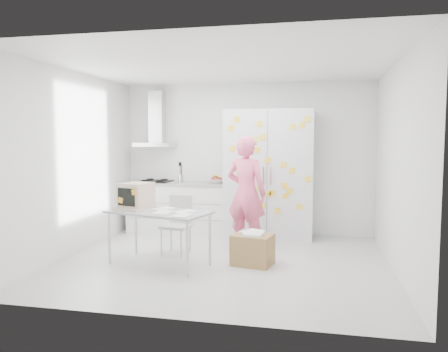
% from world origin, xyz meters
% --- Properties ---
extents(floor, '(4.50, 4.00, 0.02)m').
position_xyz_m(floor, '(0.00, 0.00, -0.01)').
color(floor, silver).
rests_on(floor, ground).
extents(walls, '(4.52, 4.01, 2.70)m').
position_xyz_m(walls, '(0.00, 0.72, 1.35)').
color(walls, white).
rests_on(walls, ground).
extents(ceiling, '(4.50, 4.00, 0.02)m').
position_xyz_m(ceiling, '(0.00, 0.00, 2.70)').
color(ceiling, white).
rests_on(ceiling, walls).
extents(counter_run, '(1.84, 0.63, 1.28)m').
position_xyz_m(counter_run, '(-1.20, 1.70, 0.47)').
color(counter_run, white).
rests_on(counter_run, ground).
extents(range_hood, '(0.70, 0.48, 1.01)m').
position_xyz_m(range_hood, '(-1.65, 1.84, 1.96)').
color(range_hood, silver).
rests_on(range_hood, walls).
extents(tall_cabinet, '(1.50, 0.68, 2.20)m').
position_xyz_m(tall_cabinet, '(0.45, 1.67, 1.10)').
color(tall_cabinet, silver).
rests_on(tall_cabinet, ground).
extents(person, '(0.73, 0.59, 1.75)m').
position_xyz_m(person, '(0.20, 0.75, 0.88)').
color(person, '#FF638B').
rests_on(person, ground).
extents(desk, '(1.51, 1.03, 1.09)m').
position_xyz_m(desk, '(-1.08, -0.21, 0.83)').
color(desk, '#A9B1B4').
rests_on(desk, ground).
extents(chair, '(0.44, 0.44, 0.86)m').
position_xyz_m(chair, '(-0.77, 0.31, 0.49)').
color(chair, '#BCBBB9').
rests_on(chair, ground).
extents(cardboard_box, '(0.59, 0.51, 0.45)m').
position_xyz_m(cardboard_box, '(0.42, -0.06, 0.22)').
color(cardboard_box, '#9F7845').
rests_on(cardboard_box, ground).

